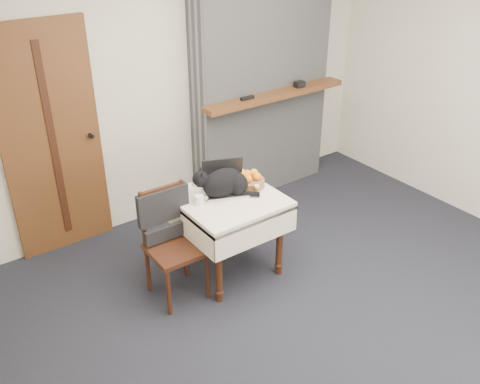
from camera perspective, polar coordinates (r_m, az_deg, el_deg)
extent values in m
plane|color=black|center=(4.26, 7.79, -12.17)|extent=(4.50, 4.50, 0.00)
cube|color=beige|center=(5.07, -7.01, 11.61)|extent=(4.50, 0.02, 2.60)
cube|color=brown|center=(4.72, -19.41, 4.98)|extent=(0.82, 0.05, 2.00)
cube|color=#371E0F|center=(4.70, -19.30, 4.86)|extent=(0.06, 0.01, 1.70)
cylinder|color=black|center=(4.77, -15.63, 5.80)|extent=(0.04, 0.06, 0.04)
cube|color=gray|center=(5.43, 2.29, 12.94)|extent=(1.50, 0.30, 2.60)
cube|color=brown|center=(5.31, 3.87, 10.27)|extent=(1.62, 0.18, 0.05)
cube|color=black|center=(5.09, 0.78, 9.99)|extent=(0.14, 0.04, 0.03)
cube|color=black|center=(5.48, 6.37, 11.36)|extent=(0.10, 0.07, 0.06)
cylinder|color=#371E0F|center=(4.10, -2.29, -8.03)|extent=(0.06, 0.06, 0.64)
sphere|color=#371E0F|center=(4.25, -2.22, -10.62)|extent=(0.07, 0.07, 0.07)
cylinder|color=#371E0F|center=(4.40, 4.25, -5.27)|extent=(0.06, 0.06, 0.64)
sphere|color=#371E0F|center=(4.54, 4.14, -7.79)|extent=(0.07, 0.07, 0.07)
cylinder|color=#371E0F|center=(4.53, -6.53, -4.30)|extent=(0.06, 0.06, 0.64)
sphere|color=#371E0F|center=(4.66, -6.37, -6.77)|extent=(0.07, 0.07, 0.07)
cylinder|color=#371E0F|center=(4.80, -0.32, -2.04)|extent=(0.06, 0.06, 0.64)
sphere|color=#371E0F|center=(4.92, -0.31, -4.44)|extent=(0.07, 0.07, 0.07)
cube|color=#F2EACD|center=(4.26, -1.27, -0.87)|extent=(0.78, 0.78, 0.06)
cube|color=#F2EACD|center=(4.05, 1.86, -4.41)|extent=(0.78, 0.01, 0.22)
cube|color=#F2EACD|center=(4.60, -3.99, -0.14)|extent=(0.78, 0.01, 0.22)
cube|color=#F2EACD|center=(4.14, -5.64, -3.73)|extent=(0.01, 0.78, 0.22)
cube|color=#F2EACD|center=(4.51, 2.77, -0.67)|extent=(0.01, 0.78, 0.22)
cube|color=#B7B7BC|center=(4.29, -1.51, 0.00)|extent=(0.40, 0.35, 0.02)
cube|color=black|center=(4.29, -1.51, 0.14)|extent=(0.32, 0.26, 0.00)
cube|color=black|center=(4.36, -1.92, 2.32)|extent=(0.34, 0.18, 0.23)
cube|color=#9BC0E3|center=(4.36, -1.92, 2.31)|extent=(0.31, 0.16, 0.21)
ellipsoid|color=black|center=(4.22, -1.85, 1.01)|extent=(0.40, 0.32, 0.23)
ellipsoid|color=black|center=(4.25, -0.43, 0.92)|extent=(0.24, 0.25, 0.18)
sphere|color=black|center=(4.16, -4.24, 1.36)|extent=(0.17, 0.17, 0.13)
ellipsoid|color=white|center=(4.17, -4.80, 0.90)|extent=(0.08, 0.08, 0.06)
ellipsoid|color=white|center=(4.21, -3.76, 0.25)|extent=(0.08, 0.09, 0.09)
cone|color=black|center=(4.10, -4.02, 1.95)|extent=(0.06, 0.06, 0.05)
cone|color=black|center=(4.17, -4.22, 2.40)|extent=(0.06, 0.06, 0.05)
cylinder|color=black|center=(4.23, 0.82, -0.18)|extent=(0.17, 0.16, 0.04)
sphere|color=white|center=(4.20, -3.69, -0.61)|extent=(0.04, 0.04, 0.04)
sphere|color=white|center=(4.27, -3.93, -0.07)|extent=(0.04, 0.04, 0.04)
cylinder|color=white|center=(4.13, -4.36, -0.87)|extent=(0.07, 0.07, 0.08)
cylinder|color=#A65A14|center=(4.27, 1.80, 0.14)|extent=(0.04, 0.04, 0.07)
cylinder|color=white|center=(4.25, 1.81, 0.62)|extent=(0.04, 0.04, 0.02)
cylinder|color=olive|center=(4.39, 1.12, 0.98)|extent=(0.23, 0.23, 0.06)
sphere|color=orange|center=(4.31, 0.86, 1.44)|extent=(0.07, 0.07, 0.07)
sphere|color=orange|center=(4.35, 1.81, 1.69)|extent=(0.07, 0.07, 0.07)
sphere|color=orange|center=(4.39, 0.77, 1.96)|extent=(0.07, 0.07, 0.07)
sphere|color=yellow|center=(4.41, 1.49, 2.06)|extent=(0.07, 0.07, 0.07)
sphere|color=orange|center=(4.36, 0.45, 1.79)|extent=(0.07, 0.07, 0.07)
cube|color=black|center=(4.36, 0.12, 0.42)|extent=(0.14, 0.04, 0.01)
cube|color=#371E0F|center=(4.13, -6.85, -6.11)|extent=(0.41, 0.41, 0.04)
cylinder|color=#371E0F|center=(4.08, -7.63, -10.48)|extent=(0.03, 0.03, 0.43)
cylinder|color=#371E0F|center=(4.20, -3.48, -8.87)|extent=(0.03, 0.03, 0.43)
cylinder|color=#371E0F|center=(4.32, -9.79, -8.07)|extent=(0.03, 0.03, 0.43)
cylinder|color=#371E0F|center=(4.44, -5.82, -6.63)|extent=(0.03, 0.03, 0.43)
cylinder|color=#371E0F|center=(4.07, -10.31, -2.97)|extent=(0.03, 0.03, 0.48)
cylinder|color=#371E0F|center=(4.20, -6.12, -1.60)|extent=(0.03, 0.03, 0.48)
cube|color=#371E0F|center=(4.08, -8.28, -1.13)|extent=(0.34, 0.03, 0.27)
cube|color=black|center=(4.09, -8.20, -1.42)|extent=(0.42, 0.06, 0.27)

